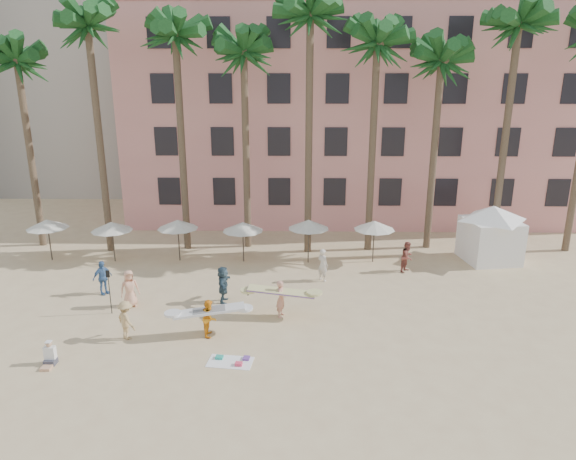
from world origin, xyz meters
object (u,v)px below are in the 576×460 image
Objects in this scene: cabana at (491,229)px; carrier_yellow at (281,296)px; carrier_white at (209,316)px; pink_hotel at (355,114)px.

cabana is 15.00m from carrier_yellow.
carrier_white is (-3.10, -1.92, -0.12)m from carrier_yellow.
carrier_white is at bearing -147.76° from cabana.
cabana is at bearing 32.24° from carrier_white.
carrier_yellow is at bearing -104.47° from pink_hotel.
carrier_white is (-8.52, -22.95, -7.09)m from pink_hotel.
pink_hotel reaches higher than carrier_yellow.
pink_hotel is at bearing 75.53° from carrier_yellow.
pink_hotel reaches higher than carrier_white.
cabana is (7.21, -13.02, -5.93)m from pink_hotel.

